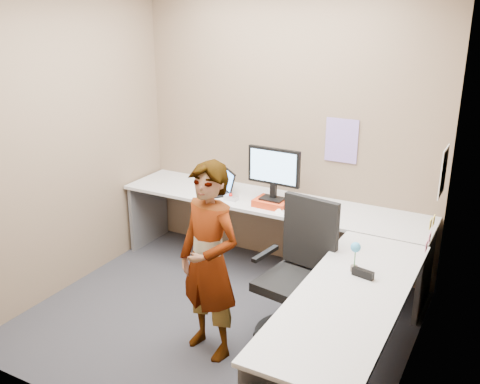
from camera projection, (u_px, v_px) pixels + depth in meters
The scene contains 20 objects.
ground at pixel (218, 319), 4.42m from camera, with size 3.00×3.00×0.00m, color #242328.
wall_back at pixel (286, 128), 5.05m from camera, with size 3.00×3.00×0.00m, color brown.
wall_right at pixel (424, 195), 3.30m from camera, with size 2.70×2.70×0.00m, color brown.
wall_left at pixel (68, 139), 4.64m from camera, with size 2.70×2.70×0.00m, color brown.
desk at pixel (287, 248), 4.35m from camera, with size 2.98×2.58×0.73m.
paper_ream at pixel (272, 203), 4.84m from camera, with size 0.31×0.23×0.06m, color #B63212.
monitor at pixel (274, 169), 4.75m from camera, with size 0.50×0.15×0.47m.
laptop at pixel (222, 187), 5.18m from camera, with size 0.39×0.39×0.21m.
trackball_mouse at pixel (231, 197), 4.99m from camera, with size 0.12×0.08×0.07m.
origami at pixel (280, 209), 4.70m from camera, with size 0.10×0.10×0.06m, color white.
stapler at pixel (363, 273), 3.58m from camera, with size 0.15×0.04×0.06m, color black.
flower at pixel (355, 252), 3.62m from camera, with size 0.07×0.07×0.22m.
calendar_purple at pixel (341, 141), 4.81m from camera, with size 0.30×0.01×0.40m, color #846BB7.
calendar_white at pixel (443, 172), 4.08m from camera, with size 0.01×0.28×0.38m, color white.
sticky_note_a at pixel (431, 224), 3.89m from camera, with size 0.01×0.07×0.07m, color #F2E059.
sticky_note_b at pixel (430, 238), 3.97m from camera, with size 0.01×0.07×0.07m, color pink.
sticky_note_c at pixel (426, 246), 3.88m from camera, with size 0.01×0.07×0.07m, color pink.
sticky_note_d at pixel (434, 221), 4.02m from camera, with size 0.01×0.07×0.07m, color #F2E059.
office_chair at pixel (298, 285), 4.06m from camera, with size 0.60×0.58×1.08m.
person at pixel (209, 262), 3.79m from camera, with size 0.54×0.35×1.47m, color #999399.
Camera 1 is at (1.98, -3.27, 2.46)m, focal length 40.00 mm.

